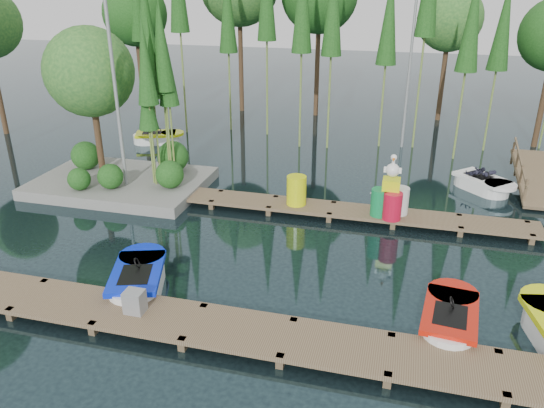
% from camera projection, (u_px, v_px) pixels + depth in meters
% --- Properties ---
extents(ground_plane, '(90.00, 90.00, 0.00)m').
position_uv_depth(ground_plane, '(252.00, 242.00, 15.90)').
color(ground_plane, '#1B2E33').
extents(near_dock, '(18.00, 1.50, 0.50)m').
position_uv_depth(near_dock, '(193.00, 323.00, 11.81)').
color(near_dock, brown).
rests_on(near_dock, ground).
extents(far_dock, '(15.00, 1.20, 0.50)m').
position_uv_depth(far_dock, '(301.00, 206.00, 17.79)').
color(far_dock, brown).
rests_on(far_dock, ground).
extents(island, '(6.20, 4.20, 6.75)m').
position_uv_depth(island, '(109.00, 102.00, 19.02)').
color(island, slate).
rests_on(island, ground).
extents(tree_screen, '(34.42, 18.53, 10.31)m').
position_uv_depth(tree_screen, '(275.00, 6.00, 23.35)').
color(tree_screen, '#442E1D').
rests_on(tree_screen, ground).
extents(lamp_island, '(0.30, 0.30, 7.25)m').
position_uv_depth(lamp_island, '(114.00, 76.00, 17.71)').
color(lamp_island, gray).
rests_on(lamp_island, ground).
extents(lamp_rear, '(0.30, 0.30, 7.25)m').
position_uv_depth(lamp_rear, '(411.00, 53.00, 23.03)').
color(lamp_rear, gray).
rests_on(lamp_rear, ground).
extents(ramp, '(1.50, 3.94, 1.49)m').
position_uv_depth(ramp, '(539.00, 177.00, 19.33)').
color(ramp, brown).
rests_on(ramp, ground).
extents(boat_blue, '(2.00, 2.94, 0.91)m').
position_uv_depth(boat_blue, '(138.00, 280.00, 13.46)').
color(boat_blue, white).
rests_on(boat_blue, ground).
extents(boat_red, '(1.42, 2.67, 0.86)m').
position_uv_depth(boat_red, '(449.00, 320.00, 11.91)').
color(boat_red, white).
rests_on(boat_red, ground).
extents(boat_yellow_far, '(2.61, 1.83, 1.19)m').
position_uv_depth(boat_yellow_far, '(157.00, 138.00, 25.24)').
color(boat_yellow_far, white).
rests_on(boat_yellow_far, ground).
extents(boat_white_far, '(2.52, 2.55, 1.17)m').
position_uv_depth(boat_white_far, '(482.00, 184.00, 19.65)').
color(boat_white_far, white).
rests_on(boat_white_far, ground).
extents(utility_cabinet, '(0.44, 0.37, 0.54)m').
position_uv_depth(utility_cabinet, '(135.00, 302.00, 12.01)').
color(utility_cabinet, gray).
rests_on(utility_cabinet, near_dock).
extents(yellow_barrel, '(0.66, 0.66, 0.99)m').
position_uv_depth(yellow_barrel, '(296.00, 190.00, 17.61)').
color(yellow_barrel, '#D5E40C').
rests_on(yellow_barrel, far_dock).
extents(drum_cluster, '(1.18, 1.08, 2.03)m').
position_uv_depth(drum_cluster, '(391.00, 198.00, 16.71)').
color(drum_cluster, '#0E803F').
rests_on(drum_cluster, far_dock).
extents(seagull_post, '(0.46, 0.25, 0.74)m').
position_uv_depth(seagull_post, '(377.00, 198.00, 16.99)').
color(seagull_post, gray).
rests_on(seagull_post, far_dock).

